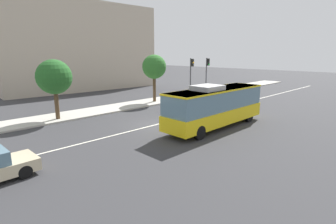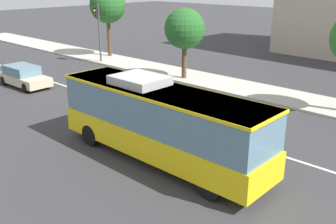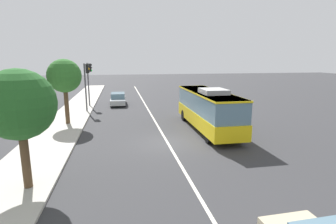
# 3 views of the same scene
# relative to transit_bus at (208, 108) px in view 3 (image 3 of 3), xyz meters

# --- Properties ---
(ground_plane) EXTENTS (160.00, 160.00, 0.00)m
(ground_plane) POSITION_rel_transit_bus_xyz_m (-2.80, 3.82, -1.81)
(ground_plane) COLOR #333335
(sidewalk_kerb) EXTENTS (80.00, 3.62, 0.14)m
(sidewalk_kerb) POSITION_rel_transit_bus_xyz_m (-2.80, 11.82, -1.74)
(sidewalk_kerb) COLOR #B2ADA3
(sidewalk_kerb) RESTS_ON ground_plane
(lane_centre_line) EXTENTS (76.00, 0.16, 0.01)m
(lane_centre_line) POSITION_rel_transit_bus_xyz_m (-2.80, 3.82, -1.80)
(lane_centre_line) COLOR silver
(lane_centre_line) RESTS_ON ground_plane
(transit_bus) EXTENTS (10.01, 2.53, 3.46)m
(transit_bus) POSITION_rel_transit_bus_xyz_m (0.00, 0.00, 0.00)
(transit_bus) COLOR yellow
(transit_bus) RESTS_ON ground_plane
(sedan_silver) EXTENTS (4.54, 1.89, 1.46)m
(sedan_silver) POSITION_rel_transit_bus_xyz_m (13.31, 7.16, -1.09)
(sedan_silver) COLOR #B7BABF
(sedan_silver) RESTS_ON ground_plane
(traffic_light_near_corner) EXTENTS (0.33, 0.62, 5.20)m
(traffic_light_near_corner) POSITION_rel_transit_bus_xyz_m (9.11, 10.34, 1.75)
(traffic_light_near_corner) COLOR #47474C
(traffic_light_near_corner) RESTS_ON ground_plane
(traffic_light_mid_block) EXTENTS (0.34, 0.62, 5.20)m
(traffic_light_mid_block) POSITION_rel_transit_bus_xyz_m (12.56, 10.41, 1.75)
(traffic_light_mid_block) COLOR #47474C
(traffic_light_mid_block) RESTS_ON ground_plane
(street_tree_kerbside_centre) EXTENTS (2.98, 2.98, 5.33)m
(street_tree_kerbside_centre) POSITION_rel_transit_bus_xyz_m (-8.14, 11.06, 1.99)
(street_tree_kerbside_centre) COLOR #4C3823
(street_tree_kerbside_centre) RESTS_ON ground_plane
(street_tree_kerbside_right) EXTENTS (2.83, 2.83, 5.68)m
(street_tree_kerbside_right) POSITION_rel_transit_bus_xyz_m (3.69, 11.48, 2.41)
(street_tree_kerbside_right) COLOR #4C3823
(street_tree_kerbside_right) RESTS_ON ground_plane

